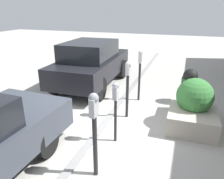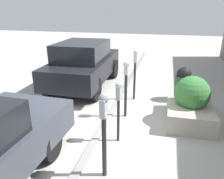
{
  "view_description": "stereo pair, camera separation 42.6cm",
  "coord_description": "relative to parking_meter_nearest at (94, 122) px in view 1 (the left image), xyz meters",
  "views": [
    {
      "loc": [
        -4.57,
        -1.7,
        2.78
      ],
      "look_at": [
        0.0,
        -0.11,
        0.95
      ],
      "focal_mm": 35.0,
      "sensor_mm": 36.0,
      "label": 1
    },
    {
      "loc": [
        -4.7,
        -1.29,
        2.78
      ],
      "look_at": [
        0.0,
        -0.11,
        0.95
      ],
      "focal_mm": 35.0,
      "sensor_mm": 36.0,
      "label": 2
    }
  ],
  "objects": [
    {
      "name": "parking_meter_fourth",
      "position": [
        3.51,
        0.02,
        -0.02
      ],
      "size": [
        0.15,
        0.13,
        1.57
      ],
      "color": "#232326",
      "rests_on": "ground_plane"
    },
    {
      "name": "curb_strip",
      "position": [
        1.74,
        0.49,
        -1.02
      ],
      "size": [
        19.0,
        0.16,
        0.04
      ],
      "color": "gray",
      "rests_on": "ground_plane"
    },
    {
      "name": "parking_meter_middle",
      "position": [
        2.29,
        0.07,
        -0.03
      ],
      "size": [
        0.18,
        0.15,
        1.52
      ],
      "color": "#232326",
      "rests_on": "ground_plane"
    },
    {
      "name": "ground_plane",
      "position": [
        1.74,
        0.41,
        -1.04
      ],
      "size": [
        40.0,
        40.0,
        0.0
      ],
      "primitive_type": "plane",
      "color": "#ADAAA3"
    },
    {
      "name": "trash_bin",
      "position": [
        3.83,
        -1.46,
        -0.5
      ],
      "size": [
        0.49,
        0.49,
        1.07
      ],
      "color": "#2D5133",
      "rests_on": "ground_plane"
    },
    {
      "name": "parked_car_middle",
      "position": [
        4.32,
        2.0,
        -0.18
      ],
      "size": [
        4.09,
        1.88,
        1.65
      ],
      "rotation": [
        0.0,
        0.0,
        0.03
      ],
      "color": "black",
      "rests_on": "ground_plane"
    },
    {
      "name": "planter_box",
      "position": [
        2.43,
        -1.58,
        -0.57
      ],
      "size": [
        1.66,
        1.11,
        1.21
      ],
      "color": "#B2A899",
      "rests_on": "ground_plane"
    },
    {
      "name": "parking_meter_nearest",
      "position": [
        0.0,
        0.0,
        0.0
      ],
      "size": [
        0.19,
        0.17,
        1.55
      ],
      "color": "#232326",
      "rests_on": "ground_plane"
    },
    {
      "name": "parking_meter_second",
      "position": [
        1.1,
        0.0,
        -0.09
      ],
      "size": [
        0.16,
        0.14,
        1.36
      ],
      "color": "#232326",
      "rests_on": "ground_plane"
    }
  ]
}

